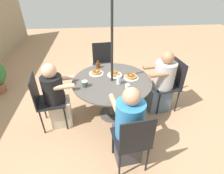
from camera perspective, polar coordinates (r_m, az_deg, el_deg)
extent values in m
plane|color=tan|center=(3.23, 0.00, -8.79)|extent=(12.00, 12.00, 0.00)
cylinder|color=#4C4742|center=(3.23, 0.00, -8.69)|extent=(0.45, 0.45, 0.01)
cylinder|color=#4C4742|center=(3.01, 0.00, -3.88)|extent=(0.12, 0.12, 0.70)
cylinder|color=#4C4742|center=(2.80, 0.00, 1.96)|extent=(1.28, 1.28, 0.02)
cylinder|color=black|center=(2.57, 0.00, 11.79)|extent=(0.04, 0.04, 2.44)
cylinder|color=black|center=(2.50, 0.23, -17.50)|extent=(0.02, 0.02, 0.47)
cylinder|color=black|center=(2.57, 8.25, -15.93)|extent=(0.02, 0.02, 0.47)
cylinder|color=black|center=(2.30, 2.48, -24.19)|extent=(0.02, 0.02, 0.47)
cylinder|color=black|center=(2.38, 11.41, -22.13)|extent=(0.02, 0.02, 0.47)
cube|color=black|center=(2.24, 5.95, -16.14)|extent=(0.47, 0.47, 0.02)
cube|color=black|center=(1.94, 8.28, -15.92)|extent=(0.07, 0.40, 0.46)
cube|color=#3D3D42|center=(2.49, 4.78, -17.87)|extent=(0.40, 0.37, 0.47)
cylinder|color=teal|center=(2.10, 5.82, -10.63)|extent=(0.34, 0.34, 0.50)
sphere|color=tan|center=(1.88, 6.41, -3.08)|extent=(0.20, 0.20, 0.20)
cylinder|color=tan|center=(2.13, 0.79, -5.32)|extent=(0.33, 0.11, 0.07)
cylinder|color=tan|center=(2.20, 7.84, -4.24)|extent=(0.33, 0.11, 0.07)
cylinder|color=black|center=(3.18, 14.96, -5.42)|extent=(0.02, 0.02, 0.47)
cylinder|color=black|center=(3.43, 12.48, -1.83)|extent=(0.02, 0.02, 0.47)
cylinder|color=black|center=(3.35, 20.43, -4.43)|extent=(0.02, 0.02, 0.47)
cylinder|color=black|center=(3.59, 17.68, -1.08)|extent=(0.02, 0.02, 0.47)
cube|color=black|center=(3.25, 17.07, 0.31)|extent=(0.47, 0.47, 0.02)
cube|color=black|center=(3.23, 20.88, 4.24)|extent=(0.40, 0.07, 0.46)
cube|color=slate|center=(3.33, 14.67, -3.39)|extent=(0.38, 0.41, 0.47)
cylinder|color=#B2B2B2|center=(3.11, 16.76, 3.66)|extent=(0.35, 0.35, 0.47)
sphere|color=#A3704C|center=(2.97, 17.78, 9.12)|extent=(0.20, 0.20, 0.20)
cylinder|color=#A3704C|center=(2.86, 15.06, 3.82)|extent=(0.11, 0.31, 0.07)
cylinder|color=#A3704C|center=(3.09, 12.81, 6.42)|extent=(0.11, 0.31, 0.07)
cylinder|color=black|center=(3.75, 0.35, 2.31)|extent=(0.02, 0.02, 0.47)
cylinder|color=black|center=(3.71, -5.04, 1.77)|extent=(0.02, 0.02, 0.47)
cylinder|color=black|center=(4.05, -0.63, 4.86)|extent=(0.02, 0.02, 0.47)
cylinder|color=black|center=(4.01, -5.64, 4.38)|extent=(0.02, 0.02, 0.47)
cube|color=black|center=(3.76, -2.84, 6.57)|extent=(0.46, 0.46, 0.02)
cube|color=black|center=(3.84, -3.39, 11.05)|extent=(0.06, 0.40, 0.46)
cylinder|color=black|center=(3.17, -15.02, -5.60)|extent=(0.02, 0.02, 0.47)
cylinder|color=black|center=(2.90, -14.88, -9.91)|extent=(0.02, 0.02, 0.47)
cylinder|color=black|center=(3.22, -21.32, -6.35)|extent=(0.02, 0.02, 0.47)
cylinder|color=black|center=(2.95, -21.83, -10.66)|extent=(0.02, 0.02, 0.47)
cube|color=black|center=(2.91, -19.11, -4.46)|extent=(0.47, 0.47, 0.02)
cube|color=black|center=(2.81, -23.99, -1.12)|extent=(0.40, 0.08, 0.46)
cube|color=beige|center=(3.04, -16.28, -7.82)|extent=(0.34, 0.37, 0.47)
cylinder|color=black|center=(2.78, -18.69, -0.81)|extent=(0.31, 0.31, 0.45)
sphere|color=#DBA884|center=(2.62, -19.93, 4.98)|extent=(0.21, 0.21, 0.21)
cylinder|color=#DBA884|center=(2.82, -15.42, 2.80)|extent=(0.11, 0.30, 0.07)
cylinder|color=#DBA884|center=(2.60, -15.35, 0.06)|extent=(0.11, 0.30, 0.07)
cylinder|color=silver|center=(3.00, -5.14, 4.46)|extent=(0.24, 0.24, 0.01)
cylinder|color=#AD7A3D|center=(3.00, -5.08, 4.68)|extent=(0.18, 0.18, 0.01)
cylinder|color=#AD7A3D|center=(2.99, -5.23, 4.81)|extent=(0.17, 0.17, 0.01)
cylinder|color=#AD7A3D|center=(2.98, -5.16, 4.98)|extent=(0.16, 0.16, 0.01)
ellipsoid|color=brown|center=(2.98, -5.17, 5.16)|extent=(0.14, 0.12, 0.00)
cube|color=#F4E084|center=(2.98, -5.02, 5.25)|extent=(0.03, 0.03, 0.01)
cylinder|color=silver|center=(2.95, 0.87, 3.99)|extent=(0.24, 0.24, 0.01)
cylinder|color=#AD7A3D|center=(2.94, 0.91, 4.18)|extent=(0.15, 0.15, 0.01)
cylinder|color=#AD7A3D|center=(2.93, 0.95, 4.39)|extent=(0.15, 0.15, 0.01)
cylinder|color=#AD7A3D|center=(2.92, 0.80, 4.55)|extent=(0.16, 0.16, 0.01)
ellipsoid|color=brown|center=(2.92, 0.88, 4.76)|extent=(0.12, 0.11, 0.00)
cube|color=#F4E084|center=(2.93, 0.94, 4.93)|extent=(0.02, 0.02, 0.01)
cylinder|color=silver|center=(2.88, 6.24, 3.08)|extent=(0.24, 0.24, 0.01)
cylinder|color=#AD7A3D|center=(2.88, 6.23, 3.26)|extent=(0.17, 0.17, 0.01)
cylinder|color=#AD7A3D|center=(2.87, 6.31, 3.42)|extent=(0.17, 0.17, 0.01)
cylinder|color=#AD7A3D|center=(2.87, 6.33, 3.67)|extent=(0.18, 0.18, 0.01)
ellipsoid|color=brown|center=(2.86, 6.29, 3.82)|extent=(0.14, 0.13, 0.00)
cube|color=#F4E084|center=(2.86, 6.11, 3.96)|extent=(0.02, 0.02, 0.01)
cylinder|color=#602D0F|center=(3.18, -4.61, 7.05)|extent=(0.07, 0.07, 0.09)
cylinder|color=#602D0F|center=(3.15, -4.66, 8.15)|extent=(0.03, 0.03, 0.04)
torus|color=#602D0F|center=(3.20, -4.64, 7.54)|extent=(0.05, 0.01, 0.05)
cylinder|color=#33513D|center=(2.66, -8.85, 0.96)|extent=(0.08, 0.08, 0.09)
cylinder|color=white|center=(2.64, -8.93, 1.81)|extent=(0.09, 0.09, 0.01)
cylinder|color=silver|center=(2.68, 2.19, 2.30)|extent=(0.07, 0.07, 0.13)
cylinder|color=silver|center=(2.53, 5.06, -0.28)|extent=(0.07, 0.07, 0.11)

